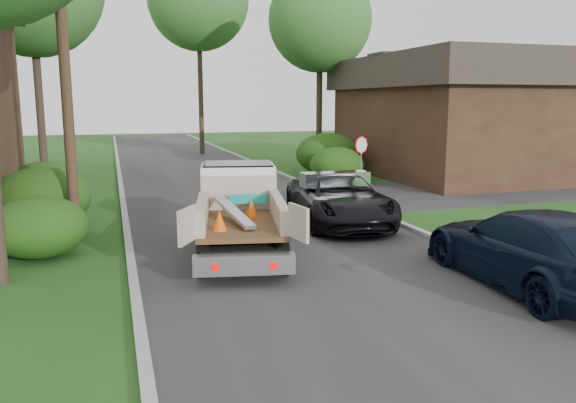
{
  "coord_description": "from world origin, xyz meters",
  "views": [
    {
      "loc": [
        -4.38,
        -11.7,
        3.79
      ],
      "look_at": [
        -0.01,
        2.27,
        1.2
      ],
      "focal_mm": 35.0,
      "sensor_mm": 36.0,
      "label": 1
    }
  ],
  "objects_px": {
    "utility_pole": "(64,50)",
    "tree_center_far": "(198,0)",
    "house_right": "(458,115)",
    "flatbed_truck": "(239,203)",
    "tree_right_far": "(320,20)",
    "stop_sign": "(361,153)",
    "navy_suv": "(533,248)",
    "black_pickup": "(339,199)"
  },
  "relations": [
    {
      "from": "utility_pole",
      "to": "tree_center_far",
      "type": "relative_size",
      "value": 0.68
    },
    {
      "from": "house_right",
      "to": "flatbed_truck",
      "type": "distance_m",
      "value": 18.35
    },
    {
      "from": "tree_center_far",
      "to": "flatbed_truck",
      "type": "relative_size",
      "value": 2.46
    },
    {
      "from": "tree_right_far",
      "to": "flatbed_truck",
      "type": "distance_m",
      "value": 20.79
    },
    {
      "from": "stop_sign",
      "to": "navy_suv",
      "type": "xyz_separation_m",
      "value": [
        -1.4,
        -11.5,
        -0.95
      ]
    },
    {
      "from": "utility_pole",
      "to": "navy_suv",
      "type": "relative_size",
      "value": 1.76
    },
    {
      "from": "house_right",
      "to": "navy_suv",
      "type": "relative_size",
      "value": 2.28
    },
    {
      "from": "flatbed_truck",
      "to": "navy_suv",
      "type": "height_order",
      "value": "flatbed_truck"
    },
    {
      "from": "house_right",
      "to": "black_pickup",
      "type": "xyz_separation_m",
      "value": [
        -10.6,
        -9.5,
        -2.38
      ]
    },
    {
      "from": "tree_center_far",
      "to": "navy_suv",
      "type": "xyz_separation_m",
      "value": [
        1.8,
        -32.5,
        -10.16
      ]
    },
    {
      "from": "utility_pole",
      "to": "tree_center_far",
      "type": "distance_m",
      "value": 26.75
    },
    {
      "from": "utility_pole",
      "to": "house_right",
      "type": "bearing_deg",
      "value": 26.01
    },
    {
      "from": "black_pickup",
      "to": "tree_right_far",
      "type": "bearing_deg",
      "value": 79.11
    },
    {
      "from": "tree_right_far",
      "to": "stop_sign",
      "type": "bearing_deg",
      "value": -101.81
    },
    {
      "from": "tree_right_far",
      "to": "house_right",
      "type": "bearing_deg",
      "value": -47.49
    },
    {
      "from": "stop_sign",
      "to": "tree_center_far",
      "type": "distance_m",
      "value": 23.15
    },
    {
      "from": "tree_center_far",
      "to": "tree_right_far",
      "type": "bearing_deg",
      "value": -61.19
    },
    {
      "from": "flatbed_truck",
      "to": "navy_suv",
      "type": "bearing_deg",
      "value": -34.42
    },
    {
      "from": "stop_sign",
      "to": "navy_suv",
      "type": "distance_m",
      "value": 11.62
    },
    {
      "from": "utility_pole",
      "to": "navy_suv",
      "type": "height_order",
      "value": "utility_pole"
    },
    {
      "from": "house_right",
      "to": "tree_right_far",
      "type": "bearing_deg",
      "value": 132.51
    },
    {
      "from": "tree_right_far",
      "to": "navy_suv",
      "type": "bearing_deg",
      "value": -99.34
    },
    {
      "from": "stop_sign",
      "to": "tree_center_far",
      "type": "bearing_deg",
      "value": 98.66
    },
    {
      "from": "black_pickup",
      "to": "navy_suv",
      "type": "height_order",
      "value": "navy_suv"
    },
    {
      "from": "tree_right_far",
      "to": "navy_suv",
      "type": "relative_size",
      "value": 2.03
    },
    {
      "from": "flatbed_truck",
      "to": "navy_suv",
      "type": "relative_size",
      "value": 1.04
    },
    {
      "from": "utility_pole",
      "to": "house_right",
      "type": "height_order",
      "value": "utility_pole"
    },
    {
      "from": "utility_pole",
      "to": "tree_center_far",
      "type": "height_order",
      "value": "tree_center_far"
    },
    {
      "from": "stop_sign",
      "to": "navy_suv",
      "type": "height_order",
      "value": "stop_sign"
    },
    {
      "from": "tree_center_far",
      "to": "navy_suv",
      "type": "relative_size",
      "value": 2.57
    },
    {
      "from": "tree_right_far",
      "to": "black_pickup",
      "type": "xyz_separation_m",
      "value": [
        -5.1,
        -15.5,
        -7.7
      ]
    },
    {
      "from": "black_pickup",
      "to": "navy_suv",
      "type": "distance_m",
      "value": 7.14
    },
    {
      "from": "utility_pole",
      "to": "house_right",
      "type": "relative_size",
      "value": 0.77
    },
    {
      "from": "house_right",
      "to": "black_pickup",
      "type": "height_order",
      "value": "house_right"
    },
    {
      "from": "utility_pole",
      "to": "navy_suv",
      "type": "distance_m",
      "value": 12.69
    },
    {
      "from": "stop_sign",
      "to": "navy_suv",
      "type": "bearing_deg",
      "value": -96.94
    },
    {
      "from": "house_right",
      "to": "tree_right_far",
      "type": "height_order",
      "value": "tree_right_far"
    },
    {
      "from": "flatbed_truck",
      "to": "utility_pole",
      "type": "bearing_deg",
      "value": 161.8
    },
    {
      "from": "stop_sign",
      "to": "flatbed_truck",
      "type": "xyz_separation_m",
      "value": [
        -6.45,
        -6.38,
        -0.62
      ]
    },
    {
      "from": "navy_suv",
      "to": "tree_center_far",
      "type": "bearing_deg",
      "value": -83.62
    },
    {
      "from": "utility_pole",
      "to": "flatbed_truck",
      "type": "bearing_deg",
      "value": -29.18
    },
    {
      "from": "tree_center_far",
      "to": "house_right",
      "type": "bearing_deg",
      "value": -55.49
    }
  ]
}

